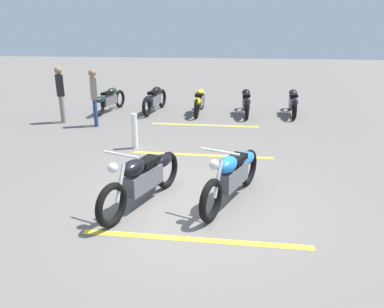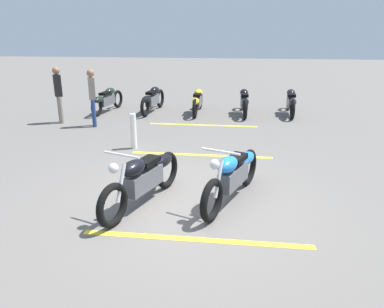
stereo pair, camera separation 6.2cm
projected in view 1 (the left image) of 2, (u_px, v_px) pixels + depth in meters
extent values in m
plane|color=#66605B|center=(187.00, 203.00, 6.19)|extent=(60.00, 60.00, 0.00)
torus|color=black|center=(211.00, 200.00, 5.53)|extent=(0.66, 0.35, 0.67)
torus|color=black|center=(248.00, 168.00, 6.83)|extent=(0.66, 0.35, 0.67)
cube|color=#59595E|center=(233.00, 177.00, 6.20)|extent=(0.86, 0.51, 0.32)
ellipsoid|color=blue|center=(227.00, 165.00, 5.87)|extent=(0.59, 0.45, 0.24)
ellipsoid|color=blue|center=(246.00, 159.00, 6.62)|extent=(0.61, 0.43, 0.22)
cube|color=black|center=(237.00, 158.00, 6.21)|extent=(0.50, 0.39, 0.09)
cylinder|color=silver|center=(218.00, 179.00, 5.64)|extent=(0.27, 0.15, 0.56)
cylinder|color=silver|center=(220.00, 151.00, 5.55)|extent=(0.26, 0.59, 0.04)
sphere|color=silver|center=(214.00, 164.00, 5.42)|extent=(0.15, 0.15, 0.15)
cylinder|color=silver|center=(234.00, 176.00, 6.64)|extent=(0.68, 0.34, 0.09)
torus|color=black|center=(112.00, 205.00, 5.40)|extent=(0.67, 0.33, 0.67)
torus|color=black|center=(167.00, 170.00, 6.71)|extent=(0.67, 0.33, 0.67)
cube|color=#59595E|center=(144.00, 180.00, 6.07)|extent=(0.86, 0.49, 0.32)
ellipsoid|color=black|center=(133.00, 168.00, 5.74)|extent=(0.58, 0.44, 0.24)
ellipsoid|color=black|center=(162.00, 161.00, 6.50)|extent=(0.61, 0.42, 0.22)
cube|color=black|center=(148.00, 161.00, 6.09)|extent=(0.50, 0.38, 0.09)
cylinder|color=silver|center=(120.00, 183.00, 5.51)|extent=(0.27, 0.14, 0.56)
cylinder|color=silver|center=(121.00, 155.00, 5.41)|extent=(0.25, 0.60, 0.04)
sphere|color=silver|center=(113.00, 168.00, 5.29)|extent=(0.15, 0.15, 0.15)
cylinder|color=silver|center=(150.00, 179.00, 6.52)|extent=(0.69, 0.32, 0.09)
torus|color=black|center=(291.00, 101.00, 13.04)|extent=(0.65, 0.14, 0.64)
torus|color=black|center=(294.00, 110.00, 11.65)|extent=(0.65, 0.14, 0.64)
cube|color=#59595E|center=(293.00, 103.00, 12.27)|extent=(0.82, 0.25, 0.31)
ellipsoid|color=black|center=(293.00, 93.00, 12.42)|extent=(0.51, 0.29, 0.23)
ellipsoid|color=black|center=(295.00, 102.00, 11.72)|extent=(0.55, 0.26, 0.21)
cube|color=black|center=(294.00, 95.00, 12.07)|extent=(0.43, 0.25, 0.09)
torus|color=black|center=(245.00, 101.00, 13.07)|extent=(0.65, 0.13, 0.64)
torus|color=black|center=(247.00, 110.00, 11.66)|extent=(0.65, 0.13, 0.64)
cube|color=#59595E|center=(246.00, 103.00, 12.29)|extent=(0.81, 0.24, 0.31)
ellipsoid|color=black|center=(246.00, 93.00, 12.45)|extent=(0.51, 0.29, 0.23)
ellipsoid|color=black|center=(247.00, 102.00, 11.74)|extent=(0.55, 0.25, 0.21)
cube|color=black|center=(247.00, 95.00, 12.09)|extent=(0.43, 0.25, 0.09)
torus|color=black|center=(202.00, 100.00, 13.21)|extent=(0.63, 0.12, 0.62)
torus|color=black|center=(197.00, 109.00, 11.85)|extent=(0.63, 0.12, 0.62)
cube|color=#59595E|center=(199.00, 102.00, 12.46)|extent=(0.79, 0.22, 0.30)
ellipsoid|color=yellow|center=(200.00, 92.00, 12.60)|extent=(0.49, 0.27, 0.22)
ellipsoid|color=yellow|center=(197.00, 101.00, 11.92)|extent=(0.53, 0.23, 0.20)
cube|color=black|center=(199.00, 95.00, 12.26)|extent=(0.41, 0.23, 0.08)
torus|color=black|center=(162.00, 98.00, 13.44)|extent=(0.67, 0.19, 0.66)
torus|color=black|center=(147.00, 107.00, 12.04)|extent=(0.67, 0.19, 0.66)
cube|color=#59595E|center=(154.00, 100.00, 12.67)|extent=(0.85, 0.32, 0.31)
ellipsoid|color=black|center=(157.00, 90.00, 12.82)|extent=(0.54, 0.34, 0.24)
ellipsoid|color=black|center=(148.00, 99.00, 12.11)|extent=(0.58, 0.30, 0.22)
cube|color=black|center=(153.00, 93.00, 12.46)|extent=(0.46, 0.29, 0.09)
torus|color=black|center=(120.00, 99.00, 13.44)|extent=(0.64, 0.21, 0.63)
torus|color=black|center=(99.00, 107.00, 12.11)|extent=(0.64, 0.21, 0.63)
cube|color=#59595E|center=(109.00, 100.00, 12.71)|extent=(0.81, 0.34, 0.30)
ellipsoid|color=black|center=(112.00, 91.00, 12.84)|extent=(0.53, 0.34, 0.23)
ellipsoid|color=black|center=(101.00, 99.00, 12.18)|extent=(0.56, 0.31, 0.21)
cube|color=black|center=(107.00, 93.00, 12.51)|extent=(0.45, 0.29, 0.08)
cylinder|color=gray|center=(63.00, 110.00, 11.24)|extent=(0.12, 0.12, 0.80)
cylinder|color=gray|center=(62.00, 109.00, 11.38)|extent=(0.12, 0.12, 0.80)
cube|color=black|center=(60.00, 85.00, 11.08)|extent=(0.30, 0.29, 0.64)
sphere|color=#8C664C|center=(58.00, 70.00, 10.93)|extent=(0.22, 0.22, 0.22)
cylinder|color=navy|center=(96.00, 112.00, 10.97)|extent=(0.12, 0.12, 0.79)
cylinder|color=navy|center=(96.00, 113.00, 10.82)|extent=(0.12, 0.12, 0.79)
cube|color=gray|center=(94.00, 88.00, 10.66)|extent=(0.28, 0.25, 0.63)
sphere|color=#8C664C|center=(92.00, 73.00, 10.52)|extent=(0.21, 0.21, 0.21)
cylinder|color=white|center=(135.00, 131.00, 8.87)|extent=(0.14, 0.14, 0.85)
cube|color=yellow|center=(195.00, 239.00, 5.14)|extent=(0.15, 3.20, 0.01)
cube|color=yellow|center=(202.00, 155.00, 8.51)|extent=(0.15, 3.20, 0.01)
cube|color=yellow|center=(205.00, 125.00, 11.09)|extent=(0.15, 3.20, 0.01)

